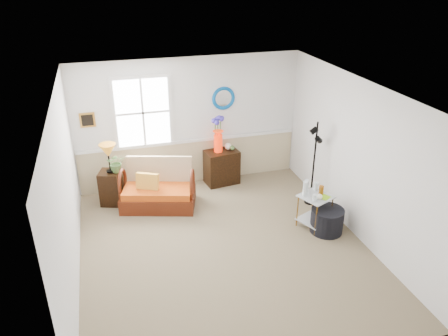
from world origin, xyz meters
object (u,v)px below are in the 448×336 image
object	(u,v)px
loveseat	(158,185)
ottoman	(327,220)
cabinet	(222,167)
lamp_stand	(111,188)
floor_lamp	(314,164)
side_table	(314,211)

from	to	relation	value
loveseat	ottoman	world-z (taller)	loveseat
cabinet	ottoman	size ratio (longest dim) A/B	1.28
loveseat	ottoman	bearing A→B (deg)	-15.33
loveseat	cabinet	xyz separation A→B (m)	(1.41, 0.60, -0.08)
lamp_stand	cabinet	world-z (taller)	cabinet
floor_lamp	ottoman	distance (m)	1.16
cabinet	side_table	bearing A→B (deg)	-69.69
floor_lamp	loveseat	bearing A→B (deg)	167.53
cabinet	ottoman	bearing A→B (deg)	-68.68
ottoman	side_table	bearing A→B (deg)	128.38
side_table	cabinet	bearing A→B (deg)	117.66
side_table	floor_lamp	world-z (taller)	floor_lamp
loveseat	ottoman	size ratio (longest dim) A/B	2.43
floor_lamp	ottoman	size ratio (longest dim) A/B	2.94
lamp_stand	cabinet	bearing A→B (deg)	6.03
cabinet	floor_lamp	xyz separation A→B (m)	(1.41, -1.27, 0.46)
loveseat	floor_lamp	bearing A→B (deg)	3.27
cabinet	side_table	xyz separation A→B (m)	(1.08, -2.06, -0.05)
loveseat	side_table	bearing A→B (deg)	-13.72
lamp_stand	cabinet	size ratio (longest dim) A/B	0.93
cabinet	ottoman	xyz separation A→B (m)	(1.23, -2.25, -0.14)
loveseat	cabinet	bearing A→B (deg)	39.68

